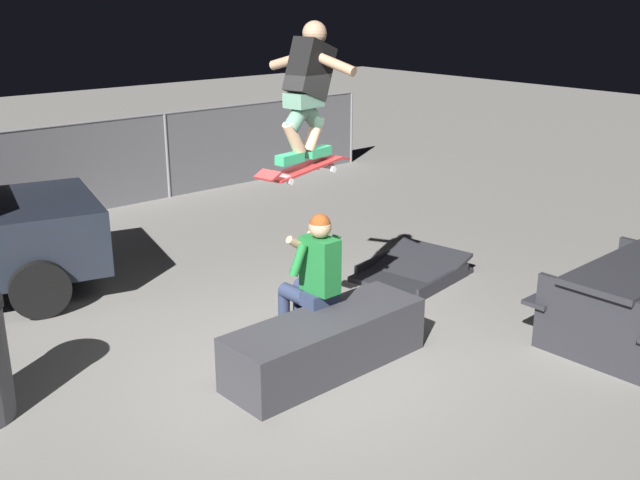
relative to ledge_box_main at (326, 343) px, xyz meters
name	(u,v)px	position (x,y,z in m)	size (l,w,h in m)	color
ground_plane	(304,363)	(-0.08, 0.20, -0.24)	(40.00, 40.00, 0.00)	gray
ledge_box_main	(326,343)	(0.00, 0.00, 0.00)	(1.89, 0.61, 0.49)	#38383D
person_sitting_on_ledge	(312,275)	(0.15, 0.36, 0.49)	(0.59, 0.75, 1.32)	#2D3856
skateboard	(304,168)	(0.06, 0.35, 1.48)	(1.04, 0.37, 0.13)	#B72D2D
skater_airborne	(308,85)	(0.11, 0.36, 2.17)	(0.63, 0.89, 1.12)	#2D9E66
kicker_ramp	(411,273)	(2.21, 1.01, -0.19)	(1.32, 1.16, 0.33)	#28282D
picnic_table_back	(635,291)	(2.56, -1.45, 0.25)	(1.74, 1.39, 0.75)	#28282D
fence_back	(42,171)	(-0.08, 6.00, 0.48)	(12.05, 0.05, 1.36)	slate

